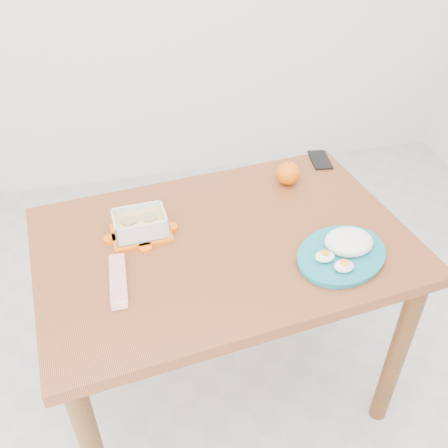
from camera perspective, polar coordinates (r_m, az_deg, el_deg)
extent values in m
plane|color=#B7B7B2|center=(2.02, 3.15, -20.67)|extent=(3.50, 3.50, 0.00)
cube|color=brown|center=(1.53, 0.00, -2.36)|extent=(1.20, 0.88, 0.04)
cylinder|color=brown|center=(1.81, 19.16, -13.87)|extent=(0.06, 0.06, 0.71)
cylinder|color=brown|center=(1.96, -17.28, -8.27)|extent=(0.06, 0.06, 0.71)
cylinder|color=brown|center=(2.16, 9.68, -1.90)|extent=(0.06, 0.06, 0.71)
cube|color=#FF6507|center=(1.55, -9.44, -1.02)|extent=(0.19, 0.15, 0.01)
cube|color=silver|center=(1.53, -9.58, 0.08)|extent=(0.17, 0.13, 0.07)
cube|color=tan|center=(1.53, -9.56, -0.10)|extent=(0.15, 0.11, 0.04)
cylinder|color=#988863|center=(1.52, -10.75, 0.14)|extent=(0.06, 0.06, 0.02)
cylinder|color=#988863|center=(1.53, -8.50, 0.57)|extent=(0.06, 0.06, 0.02)
sphere|color=#FF5005|center=(1.76, 7.34, 5.79)|extent=(0.08, 0.08, 0.08)
cylinder|color=#166F7C|center=(1.49, 13.25, -3.52)|extent=(0.39, 0.39, 0.02)
ellipsoid|color=white|center=(1.49, 14.15, -1.60)|extent=(0.19, 0.18, 0.06)
ellipsoid|color=white|center=(1.44, 11.45, -3.67)|extent=(0.07, 0.07, 0.03)
ellipsoid|color=white|center=(1.42, 13.54, -4.71)|extent=(0.07, 0.07, 0.03)
cube|color=red|center=(1.41, -12.01, -6.18)|extent=(0.05, 0.18, 0.02)
cube|color=black|center=(1.93, 10.91, 7.22)|extent=(0.08, 0.14, 0.01)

